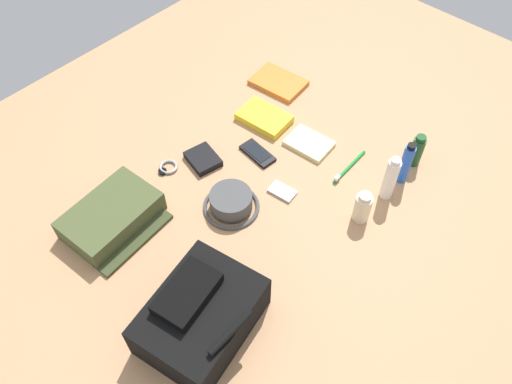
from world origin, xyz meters
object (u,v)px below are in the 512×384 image
at_px(travel_guidebook, 264,118).
at_px(notepad, 309,143).
at_px(bucket_hat, 231,202).
at_px(cell_phone, 258,153).
at_px(deodorant_spray, 406,163).
at_px(media_player, 282,191).
at_px(paperback_novel, 278,83).
at_px(toothpaste_tube, 390,179).
at_px(wallet, 204,158).
at_px(wristwatch, 168,168).
at_px(shampoo_bottle, 417,150).
at_px(backpack, 200,315).
at_px(toothbrush, 348,168).
at_px(toiletry_pouch, 112,217).
at_px(lotion_bottle, 362,207).

xyz_separation_m(travel_guidebook, notepad, (-0.02, 0.19, -0.00)).
relative_size(bucket_hat, cell_phone, 1.34).
relative_size(deodorant_spray, media_player, 1.83).
bearing_deg(paperback_novel, bucket_hat, 26.82).
bearing_deg(toothpaste_tube, wallet, -61.52).
bearing_deg(notepad, media_player, 12.04).
xyz_separation_m(deodorant_spray, wristwatch, (0.48, -0.59, -0.07)).
bearing_deg(bucket_hat, shampoo_bottle, 149.71).
relative_size(deodorant_spray, notepad, 1.10).
height_order(paperback_novel, wristwatch, paperback_novel).
relative_size(shampoo_bottle, paperback_novel, 0.60).
relative_size(paperback_novel, cell_phone, 1.56).
distance_m(wristwatch, wallet, 0.12).
distance_m(deodorant_spray, media_player, 0.40).
bearing_deg(travel_guidebook, wallet, -4.28).
distance_m(backpack, paperback_novel, 1.00).
bearing_deg(bucket_hat, toothbrush, 154.72).
relative_size(cell_phone, media_player, 1.47).
xyz_separation_m(bucket_hat, toothpaste_tube, (-0.37, 0.33, 0.06)).
bearing_deg(toiletry_pouch, media_player, 145.62).
height_order(lotion_bottle, paperback_novel, lotion_bottle).
distance_m(cell_phone, toothbrush, 0.31).
distance_m(shampoo_bottle, wristwatch, 0.82).
relative_size(shampoo_bottle, toothbrush, 0.69).
bearing_deg(bucket_hat, toothpaste_tube, 138.23).
height_order(deodorant_spray, notepad, deodorant_spray).
height_order(shampoo_bottle, lotion_bottle, shampoo_bottle).
relative_size(backpack, wallet, 3.18).
bearing_deg(backpack, lotion_bottle, 169.77).
xyz_separation_m(bucket_hat, shampoo_bottle, (-0.54, 0.32, 0.03)).
xyz_separation_m(shampoo_bottle, deodorant_spray, (0.09, 0.01, 0.02)).
xyz_separation_m(lotion_bottle, notepad, (-0.13, -0.31, -0.05)).
relative_size(wristwatch, notepad, 0.47).
bearing_deg(bucket_hat, lotion_bottle, 126.91).
height_order(toiletry_pouch, lotion_bottle, lotion_bottle).
relative_size(lotion_bottle, notepad, 0.75).
height_order(paperback_novel, media_player, paperback_novel).
bearing_deg(shampoo_bottle, paperback_novel, -89.62).
relative_size(paperback_novel, notepad, 1.37).
bearing_deg(wallet, notepad, 157.01).
relative_size(backpack, travel_guidebook, 1.87).
relative_size(shampoo_bottle, lotion_bottle, 1.09).
xyz_separation_m(backpack, deodorant_spray, (-0.79, 0.11, 0.01)).
bearing_deg(toiletry_pouch, bucket_hat, 142.19).
bearing_deg(travel_guidebook, notepad, 94.46).
bearing_deg(wallet, toothbrush, 140.96).
distance_m(cell_phone, wallet, 0.18).
bearing_deg(wallet, travel_guidebook, -171.08).
xyz_separation_m(lotion_bottle, travel_guidebook, (-0.12, -0.50, -0.04)).
distance_m(paperback_novel, cell_phone, 0.37).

